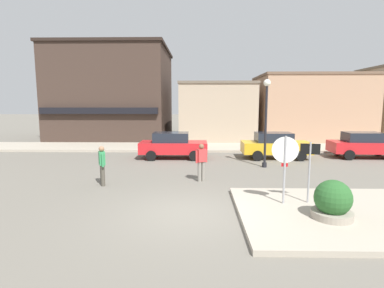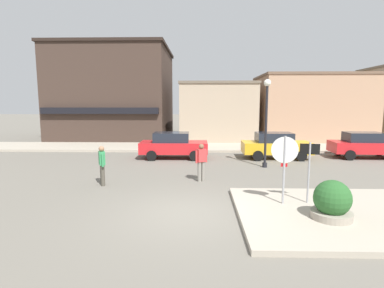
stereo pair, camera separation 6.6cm
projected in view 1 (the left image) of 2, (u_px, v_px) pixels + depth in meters
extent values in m
plane|color=#6B665B|center=(187.00, 213.00, 9.04)|extent=(160.00, 160.00, 0.00)
cube|color=#A89E8C|center=(348.00, 214.00, 8.77)|extent=(6.40, 4.80, 0.15)
cube|color=#A89E8C|center=(194.00, 147.00, 22.12)|extent=(80.00, 4.00, 0.15)
cylinder|color=#9E9EA3|center=(284.00, 173.00, 9.35)|extent=(0.07, 0.07, 2.30)
cylinder|color=red|center=(285.00, 150.00, 9.28)|extent=(0.75, 0.12, 0.76)
cylinder|color=white|center=(285.00, 150.00, 9.26)|extent=(0.81, 0.12, 0.82)
cube|color=red|center=(285.00, 165.00, 9.34)|extent=(0.20, 0.04, 0.11)
cylinder|color=#9E9EA3|center=(309.00, 175.00, 9.46)|extent=(0.06, 0.06, 2.10)
cube|color=black|center=(310.00, 149.00, 9.35)|extent=(0.60, 0.09, 0.34)
cube|color=white|center=(310.00, 149.00, 9.36)|extent=(0.54, 0.08, 0.29)
cube|color=black|center=(310.00, 149.00, 9.37)|extent=(0.34, 0.05, 0.08)
cylinder|color=gray|center=(332.00, 217.00, 8.27)|extent=(1.10, 1.10, 0.35)
sphere|color=#285B28|center=(333.00, 198.00, 8.20)|extent=(1.00, 1.00, 1.00)
cylinder|color=black|center=(266.00, 127.00, 15.27)|extent=(0.12, 0.12, 4.20)
cylinder|color=black|center=(264.00, 165.00, 15.54)|extent=(0.24, 0.24, 0.24)
sphere|color=white|center=(267.00, 83.00, 14.97)|extent=(0.36, 0.36, 0.36)
cone|color=black|center=(267.00, 80.00, 14.95)|extent=(0.32, 0.32, 0.18)
cube|color=red|center=(174.00, 147.00, 17.97)|extent=(4.02, 1.75, 0.66)
cube|color=#1E232D|center=(171.00, 137.00, 17.89)|extent=(2.10, 1.42, 0.56)
cylinder|color=black|center=(194.00, 151.00, 18.85)|extent=(0.60, 0.19, 0.60)
cylinder|color=black|center=(194.00, 156.00, 17.17)|extent=(0.60, 0.19, 0.60)
cylinder|color=black|center=(155.00, 151.00, 18.87)|extent=(0.60, 0.19, 0.60)
cylinder|color=black|center=(151.00, 156.00, 17.19)|extent=(0.60, 0.19, 0.60)
cube|color=gold|center=(276.00, 147.00, 17.94)|extent=(4.00, 1.70, 0.66)
cube|color=#1E232D|center=(274.00, 137.00, 17.86)|extent=(2.08, 1.40, 0.56)
cylinder|color=black|center=(292.00, 151.00, 18.81)|extent=(0.60, 0.18, 0.60)
cylinder|color=black|center=(301.00, 156.00, 17.12)|extent=(0.60, 0.18, 0.60)
cylinder|color=black|center=(252.00, 151.00, 18.86)|extent=(0.60, 0.18, 0.60)
cylinder|color=black|center=(258.00, 156.00, 17.17)|extent=(0.60, 0.18, 0.60)
cube|color=red|center=(365.00, 147.00, 18.11)|extent=(4.09, 1.91, 0.66)
cube|color=#1E232D|center=(363.00, 137.00, 18.04)|extent=(2.15, 1.50, 0.56)
cylinder|color=black|center=(378.00, 151.00, 18.91)|extent=(0.61, 0.21, 0.60)
cylinder|color=black|center=(337.00, 150.00, 19.09)|extent=(0.61, 0.21, 0.60)
cylinder|color=black|center=(349.00, 155.00, 17.41)|extent=(0.61, 0.21, 0.60)
cylinder|color=gray|center=(203.00, 171.00, 12.73)|extent=(0.16, 0.16, 0.85)
cylinder|color=gray|center=(200.00, 172.00, 12.65)|extent=(0.16, 0.16, 0.85)
cube|color=#D13838|center=(201.00, 155.00, 12.59)|extent=(0.42, 0.36, 0.54)
sphere|color=brown|center=(201.00, 146.00, 12.54)|extent=(0.22, 0.22, 0.22)
cylinder|color=#D13838|center=(206.00, 156.00, 12.70)|extent=(0.12, 0.12, 0.52)
cylinder|color=#D13838|center=(197.00, 157.00, 12.50)|extent=(0.12, 0.12, 0.52)
cylinder|color=#4C473D|center=(102.00, 175.00, 12.12)|extent=(0.16, 0.16, 0.85)
cylinder|color=#4C473D|center=(103.00, 176.00, 11.96)|extent=(0.16, 0.16, 0.85)
cube|color=#338C51|center=(102.00, 158.00, 11.95)|extent=(0.35, 0.42, 0.54)
sphere|color=#9E7051|center=(101.00, 149.00, 11.89)|extent=(0.22, 0.22, 0.22)
cylinder|color=#338C51|center=(101.00, 158.00, 12.16)|extent=(0.12, 0.12, 0.52)
cylinder|color=#338C51|center=(103.00, 160.00, 11.75)|extent=(0.12, 0.12, 0.52)
cube|color=#3D2D26|center=(115.00, 95.00, 28.34)|extent=(9.92, 9.33, 8.09)
cube|color=black|center=(99.00, 111.00, 23.75)|extent=(9.43, 0.40, 0.50)
cube|color=black|center=(113.00, 50.00, 27.77)|extent=(10.22, 9.61, 0.24)
cube|color=tan|center=(216.00, 113.00, 27.54)|extent=(6.31, 7.99, 4.83)
cube|color=#685B4C|center=(216.00, 85.00, 27.20)|extent=(6.44, 8.15, 0.20)
cube|color=tan|center=(309.00, 109.00, 26.51)|extent=(8.92, 6.51, 5.50)
cube|color=brown|center=(311.00, 77.00, 26.12)|extent=(9.10, 6.64, 0.20)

